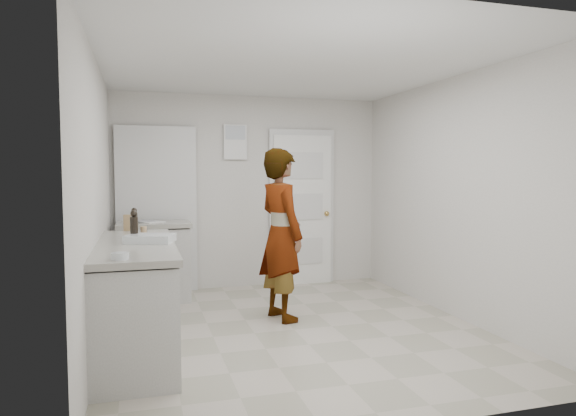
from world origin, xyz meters
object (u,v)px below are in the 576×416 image
object	(u,v)px
egg_bowl	(120,256)
baking_dish	(150,239)
person	(281,234)
oil_cruet_a	(134,226)
oil_cruet_b	(134,223)
cake_mix_box	(129,223)
spice_jar	(144,231)

from	to	relation	value
egg_bowl	baking_dish	bearing A→B (deg)	75.32
person	egg_bowl	xyz separation A→B (m)	(-1.52, -1.43, 0.07)
oil_cruet_a	oil_cruet_b	xyz separation A→B (m)	(-0.00, 0.32, 0.00)
baking_dish	egg_bowl	size ratio (longest dim) A/B	3.71
cake_mix_box	oil_cruet_a	distance (m)	0.81
oil_cruet_a	egg_bowl	bearing A→B (deg)	-95.19
oil_cruet_b	egg_bowl	bearing A→B (deg)	-93.84
person	egg_bowl	world-z (taller)	person
person	spice_jar	xyz separation A→B (m)	(-1.35, -0.13, 0.09)
oil_cruet_b	baking_dish	distance (m)	0.47
baking_dish	oil_cruet_a	bearing A→B (deg)	137.23
spice_jar	oil_cruet_a	xyz separation A→B (m)	(-0.08, -0.38, 0.08)
person	cake_mix_box	size ratio (longest dim) A/B	10.76
cake_mix_box	egg_bowl	size ratio (longest dim) A/B	1.37
oil_cruet_b	spice_jar	bearing A→B (deg)	34.35
person	cake_mix_box	distance (m)	1.53
egg_bowl	oil_cruet_b	bearing A→B (deg)	86.16
cake_mix_box	baking_dish	xyz separation A→B (m)	(0.18, -0.92, -0.05)
cake_mix_box	oil_cruet_a	world-z (taller)	oil_cruet_a
cake_mix_box	egg_bowl	world-z (taller)	cake_mix_box
oil_cruet_b	baking_dish	size ratio (longest dim) A/B	0.60
person	spice_jar	bearing A→B (deg)	81.12
cake_mix_box	egg_bowl	distance (m)	1.73
baking_dish	person	bearing A→B (deg)	25.47
cake_mix_box	oil_cruet_b	distance (m)	0.49
person	spice_jar	distance (m)	1.36
person	oil_cruet_b	distance (m)	1.46
cake_mix_box	oil_cruet_b	world-z (taller)	oil_cruet_b
oil_cruet_b	egg_bowl	distance (m)	1.26
person	baking_dish	bearing A→B (deg)	101.16
cake_mix_box	oil_cruet_a	size ratio (longest dim) A/B	0.61
spice_jar	baking_dish	bearing A→B (deg)	-84.38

